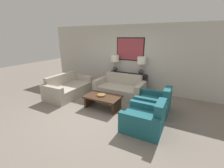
{
  "coord_description": "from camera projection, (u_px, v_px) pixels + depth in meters",
  "views": [
    {
      "loc": [
        2.23,
        -3.33,
        2.19
      ],
      "look_at": [
        -0.02,
        0.96,
        0.65
      ],
      "focal_mm": 24.0,
      "sensor_mm": 36.0,
      "label": 1
    }
  ],
  "objects": [
    {
      "name": "ground_plane",
      "position": [
        98.0,
        113.0,
        4.46
      ],
      "size": [
        20.0,
        20.0,
        0.0
      ],
      "primitive_type": "plane",
      "color": "slate"
    },
    {
      "name": "couch_by_back_wall",
      "position": [
        120.0,
        89.0,
        5.7
      ],
      "size": [
        1.83,
        0.94,
        0.81
      ],
      "color": "#ADA393",
      "rests_on": "ground_plane"
    },
    {
      "name": "coffee_table",
      "position": [
        103.0,
        99.0,
        4.73
      ],
      "size": [
        1.12,
        0.68,
        0.41
      ],
      "color": "#3D2616",
      "rests_on": "ground_plane"
    },
    {
      "name": "couch_by_side",
      "position": [
        69.0,
        88.0,
        5.77
      ],
      "size": [
        0.94,
        1.83,
        0.81
      ],
      "color": "#ADA393",
      "rests_on": "ground_plane"
    },
    {
      "name": "armchair_near_camera",
      "position": [
        145.0,
        120.0,
        3.63
      ],
      "size": [
        0.94,
        0.86,
        0.8
      ],
      "color": "#1E5B66",
      "rests_on": "ground_plane"
    },
    {
      "name": "table_lamp_right",
      "position": [
        142.0,
        63.0,
        5.78
      ],
      "size": [
        0.34,
        0.34,
        0.72
      ],
      "color": "#333338",
      "rests_on": "console_table"
    },
    {
      "name": "back_wall",
      "position": [
        130.0,
        58.0,
        6.21
      ],
      "size": [
        7.84,
        0.12,
        2.65
      ],
      "color": "beige",
      "rests_on": "ground_plane"
    },
    {
      "name": "table_lamp_left",
      "position": [
        115.0,
        61.0,
        6.28
      ],
      "size": [
        0.34,
        0.34,
        0.72
      ],
      "color": "#333338",
      "rests_on": "console_table"
    },
    {
      "name": "armchair_near_back_wall",
      "position": [
        154.0,
        103.0,
        4.51
      ],
      "size": [
        0.94,
        0.86,
        0.8
      ],
      "color": "#1E5B66",
      "rests_on": "ground_plane"
    },
    {
      "name": "decorative_bowl",
      "position": [
        101.0,
        95.0,
        4.7
      ],
      "size": [
        0.26,
        0.26,
        0.05
      ],
      "color": "olive",
      "rests_on": "coffee_table"
    },
    {
      "name": "console_table",
      "position": [
        127.0,
        82.0,
        6.28
      ],
      "size": [
        1.62,
        0.36,
        0.74
      ],
      "color": "black",
      "rests_on": "ground_plane"
    }
  ]
}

